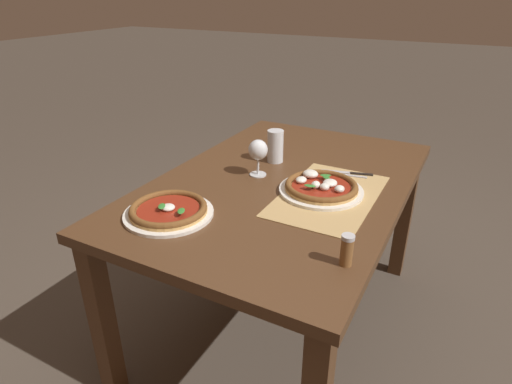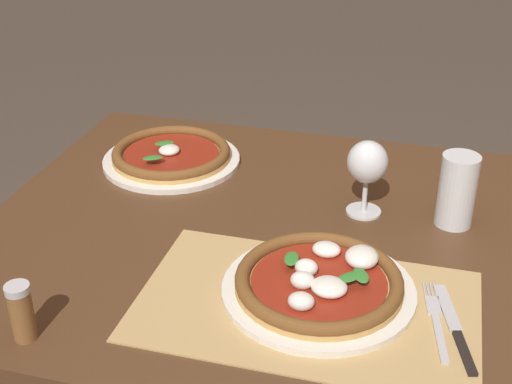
# 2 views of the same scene
# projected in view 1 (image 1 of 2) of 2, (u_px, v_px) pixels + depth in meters

# --- Properties ---
(ground_plane) EXTENTS (24.00, 24.00, 0.00)m
(ground_plane) POSITION_uv_depth(u_px,v_px,m) (279.00, 319.00, 2.07)
(ground_plane) COLOR #473D33
(dining_table) EXTENTS (1.44, 0.95, 0.74)m
(dining_table) POSITION_uv_depth(u_px,v_px,m) (283.00, 201.00, 1.79)
(dining_table) COLOR #4C301C
(dining_table) RESTS_ON ground
(paper_placemat) EXTENTS (0.55, 0.34, 0.00)m
(paper_placemat) POSITION_uv_depth(u_px,v_px,m) (329.00, 195.00, 1.62)
(paper_placemat) COLOR tan
(paper_placemat) RESTS_ON dining_table
(pizza_near) EXTENTS (0.32, 0.32, 0.05)m
(pizza_near) POSITION_uv_depth(u_px,v_px,m) (321.00, 187.00, 1.64)
(pizza_near) COLOR silver
(pizza_near) RESTS_ON paper_placemat
(pizza_far) EXTENTS (0.31, 0.31, 0.04)m
(pizza_far) POSITION_uv_depth(u_px,v_px,m) (169.00, 210.00, 1.47)
(pizza_far) COLOR silver
(pizza_far) RESTS_ON dining_table
(wine_glass) EXTENTS (0.08, 0.08, 0.16)m
(wine_glass) POSITION_uv_depth(u_px,v_px,m) (257.00, 152.00, 1.75)
(wine_glass) COLOR silver
(wine_glass) RESTS_ON dining_table
(pint_glass) EXTENTS (0.07, 0.07, 0.15)m
(pint_glass) POSITION_uv_depth(u_px,v_px,m) (275.00, 147.00, 1.90)
(pint_glass) COLOR silver
(pint_glass) RESTS_ON dining_table
(fork) EXTENTS (0.05, 0.20, 0.00)m
(fork) POSITION_uv_depth(u_px,v_px,m) (342.00, 175.00, 1.78)
(fork) COLOR #B7B7BC
(fork) RESTS_ON paper_placemat
(knife) EXTENTS (0.07, 0.21, 0.01)m
(knife) POSITION_uv_depth(u_px,v_px,m) (347.00, 173.00, 1.80)
(knife) COLOR black
(knife) RESTS_ON paper_placemat
(pepper_shaker) EXTENTS (0.04, 0.04, 0.10)m
(pepper_shaker) POSITION_uv_depth(u_px,v_px,m) (347.00, 250.00, 1.20)
(pepper_shaker) COLOR brown
(pepper_shaker) RESTS_ON dining_table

